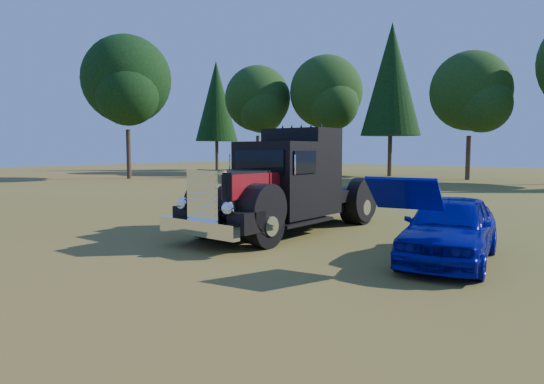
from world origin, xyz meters
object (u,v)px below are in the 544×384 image
(diamond_t_truck, at_px, (283,188))
(hotrod_coupe, at_px, (449,228))
(spectator_far, at_px, (252,198))
(distant_teal_car, at_px, (300,170))
(spectator_near, at_px, (221,203))

(diamond_t_truck, bearing_deg, hotrod_coupe, -7.95)
(spectator_far, height_order, distant_teal_car, spectator_far)
(spectator_near, height_order, spectator_far, spectator_far)
(diamond_t_truck, distance_m, spectator_far, 1.95)
(spectator_near, height_order, distant_teal_car, spectator_near)
(hotrod_coupe, height_order, spectator_near, hotrod_coupe)
(diamond_t_truck, height_order, spectator_near, diamond_t_truck)
(hotrod_coupe, relative_size, distant_teal_car, 1.18)
(spectator_far, bearing_deg, spectator_near, -114.93)
(hotrod_coupe, distance_m, spectator_near, 6.55)
(spectator_near, bearing_deg, diamond_t_truck, -35.88)
(distant_teal_car, bearing_deg, hotrod_coupe, -24.91)
(distant_teal_car, bearing_deg, diamond_t_truck, -31.94)
(diamond_t_truck, distance_m, distant_teal_car, 26.82)
(spectator_far, relative_size, distant_teal_car, 0.43)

